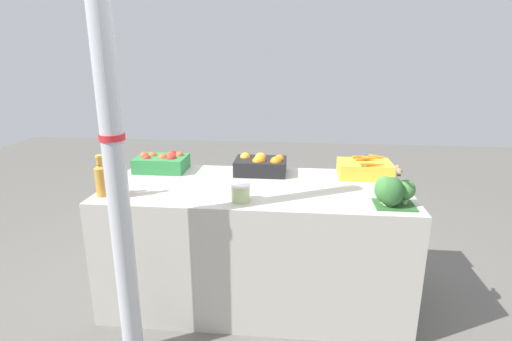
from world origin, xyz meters
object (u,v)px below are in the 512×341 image
(support_pole, at_px, (114,160))
(juice_bottle_ruby, at_px, (121,179))
(apple_crate, at_px, (162,162))
(sparrow_bird, at_px, (399,171))
(carrot_crate, at_px, (365,169))
(juice_bottle_amber, at_px, (101,179))
(broccoli_pile, at_px, (391,191))
(pickle_jar, at_px, (241,193))
(orange_crate, at_px, (261,165))

(support_pole, xyz_separation_m, juice_bottle_ruby, (-0.15, 0.36, -0.22))
(support_pole, bearing_deg, apple_crate, 95.64)
(sparrow_bird, bearing_deg, carrot_crate, 11.13)
(juice_bottle_amber, bearing_deg, broccoli_pile, 0.13)
(apple_crate, bearing_deg, support_pole, -84.36)
(broccoli_pile, height_order, juice_bottle_ruby, juice_bottle_ruby)
(pickle_jar, relative_size, sparrow_bird, 0.83)
(support_pole, bearing_deg, orange_crate, 55.40)
(support_pole, bearing_deg, broccoli_pile, 14.54)
(juice_bottle_ruby, xyz_separation_m, sparrow_bird, (1.59, 0.02, 0.09))
(orange_crate, relative_size, juice_bottle_amber, 1.43)
(orange_crate, relative_size, pickle_jar, 3.19)
(apple_crate, height_order, sparrow_bird, sparrow_bird)
(apple_crate, xyz_separation_m, juice_bottle_ruby, (-0.06, -0.56, 0.05))
(juice_bottle_ruby, bearing_deg, carrot_crate, 20.41)
(support_pole, relative_size, juice_bottle_ruby, 8.52)
(broccoli_pile, distance_m, pickle_jar, 0.84)
(juice_bottle_ruby, height_order, pickle_jar, juice_bottle_ruby)
(apple_crate, height_order, juice_bottle_ruby, juice_bottle_ruby)
(support_pole, distance_m, juice_bottle_amber, 0.50)
(orange_crate, xyz_separation_m, pickle_jar, (-0.07, -0.56, -0.01))
(sparrow_bird, bearing_deg, support_pole, 106.71)
(orange_crate, relative_size, sparrow_bird, 2.64)
(support_pole, distance_m, pickle_jar, 0.72)
(juice_bottle_amber, height_order, juice_bottle_ruby, juice_bottle_ruby)
(orange_crate, distance_m, broccoli_pile, 0.95)
(carrot_crate, bearing_deg, apple_crate, 179.99)
(apple_crate, height_order, pickle_jar, apple_crate)
(apple_crate, relative_size, broccoli_pile, 1.59)
(orange_crate, distance_m, juice_bottle_ruby, 0.96)
(broccoli_pile, bearing_deg, support_pole, -165.46)
(juice_bottle_amber, bearing_deg, carrot_crate, 18.98)
(juice_bottle_ruby, xyz_separation_m, pickle_jar, (0.71, -0.01, -0.06))
(orange_crate, bearing_deg, carrot_crate, 0.19)
(juice_bottle_ruby, bearing_deg, juice_bottle_amber, 180.00)
(support_pole, height_order, orange_crate, support_pole)
(pickle_jar, bearing_deg, orange_crate, 83.11)
(broccoli_pile, relative_size, juice_bottle_amber, 0.90)
(juice_bottle_amber, bearing_deg, orange_crate, 31.61)
(support_pole, bearing_deg, juice_bottle_ruby, 112.31)
(apple_crate, height_order, juice_bottle_amber, juice_bottle_amber)
(juice_bottle_amber, bearing_deg, pickle_jar, -0.46)
(juice_bottle_ruby, distance_m, pickle_jar, 0.72)
(broccoli_pile, height_order, juice_bottle_amber, juice_bottle_amber)
(support_pole, xyz_separation_m, juice_bottle_amber, (-0.27, 0.36, -0.22))
(juice_bottle_amber, xyz_separation_m, juice_bottle_ruby, (0.12, -0.00, 0.01))
(juice_bottle_amber, bearing_deg, apple_crate, 72.12)
(support_pole, height_order, sparrow_bird, support_pole)
(sparrow_bird, bearing_deg, pickle_jar, 93.77)
(broccoli_pile, relative_size, sparrow_bird, 1.66)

